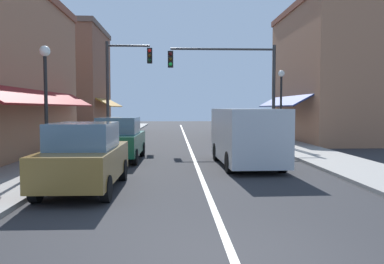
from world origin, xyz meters
TOP-DOWN VIEW (x-y plane):
  - ground_plane at (0.00, 18.00)m, footprint 80.00×80.00m
  - sidewalk_left at (-5.50, 18.00)m, footprint 2.60×56.00m
  - sidewalk_right at (5.50, 18.00)m, footprint 2.60×56.00m
  - lane_center_stripe at (0.00, 18.00)m, footprint 0.14×52.00m
  - storefront_right_block at (8.82, 20.00)m, footprint 5.35×10.20m
  - storefront_far_left at (-9.20, 28.00)m, footprint 6.12×8.20m
  - parked_car_nearest_left at (-3.17, 5.08)m, footprint 1.81×4.12m
  - parked_car_second_left at (-3.08, 10.85)m, footprint 1.86×4.14m
  - van_in_lane at (1.83, 9.18)m, footprint 2.11×5.23m
  - traffic_signal_mast_arm at (2.67, 16.66)m, footprint 6.06×0.50m
  - traffic_signal_left_corner at (-3.96, 18.35)m, footprint 2.77×0.50m
  - street_lamp_left_near at (-5.18, 8.32)m, footprint 0.36×0.36m
  - street_lamp_right_mid at (5.04, 16.05)m, footprint 0.36×0.36m

SIDE VIEW (x-z plane):
  - ground_plane at x=0.00m, z-range 0.00..0.00m
  - lane_center_stripe at x=0.00m, z-range 0.00..0.01m
  - sidewalk_left at x=-5.50m, z-range 0.00..0.12m
  - sidewalk_right at x=5.50m, z-range 0.00..0.12m
  - parked_car_nearest_left at x=-3.17m, z-range -0.01..1.76m
  - parked_car_second_left at x=-3.08m, z-range -0.01..1.76m
  - van_in_lane at x=1.83m, z-range 0.09..2.21m
  - street_lamp_right_mid at x=5.04m, z-range 0.78..5.00m
  - street_lamp_left_near at x=-5.18m, z-range 0.78..5.03m
  - traffic_signal_mast_arm at x=2.67m, z-range 1.10..6.78m
  - traffic_signal_left_corner at x=-3.96m, z-range 0.92..7.01m
  - storefront_right_block at x=8.82m, z-range 0.00..8.78m
  - storefront_far_left at x=-9.20m, z-range 0.00..8.85m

